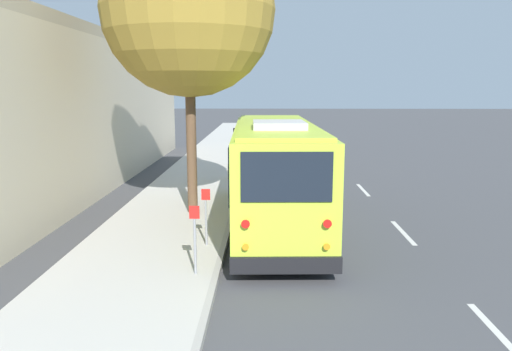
% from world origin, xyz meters
% --- Properties ---
extents(ground_plane, '(160.00, 160.00, 0.00)m').
position_xyz_m(ground_plane, '(0.00, 0.00, 0.00)').
color(ground_plane, '#474749').
extents(sidewalk_slab, '(80.00, 3.66, 0.15)m').
position_xyz_m(sidewalk_slab, '(0.00, 3.41, 0.07)').
color(sidewalk_slab, beige).
rests_on(sidewalk_slab, ground).
extents(curb_strip, '(80.00, 0.14, 0.15)m').
position_xyz_m(curb_strip, '(0.00, 1.51, 0.07)').
color(curb_strip, '#AAA69D').
rests_on(curb_strip, ground).
extents(shuttle_bus, '(9.27, 2.85, 3.26)m').
position_xyz_m(shuttle_bus, '(-1.22, 0.15, 1.73)').
color(shuttle_bus, '#BCDB38').
rests_on(shuttle_bus, ground).
extents(parked_sedan_tan, '(4.59, 1.84, 1.30)m').
position_xyz_m(parked_sedan_tan, '(9.36, 0.28, 0.60)').
color(parked_sedan_tan, tan).
rests_on(parked_sedan_tan, ground).
extents(parked_sedan_navy, '(4.31, 1.80, 1.29)m').
position_xyz_m(parked_sedan_navy, '(15.91, 0.55, 0.60)').
color(parked_sedan_navy, '#19234C').
rests_on(parked_sedan_navy, ground).
extents(parked_sedan_black, '(4.25, 1.83, 1.28)m').
position_xyz_m(parked_sedan_black, '(21.47, 0.28, 0.59)').
color(parked_sedan_black, black).
rests_on(parked_sedan_black, ground).
extents(sign_post_near, '(0.06, 0.22, 1.51)m').
position_xyz_m(sign_post_near, '(-5.52, 1.94, 0.93)').
color(sign_post_near, gray).
rests_on(sign_post_near, sidewalk_slab).
extents(sign_post_far, '(0.06, 0.22, 1.46)m').
position_xyz_m(sign_post_far, '(-3.51, 1.94, 0.90)').
color(sign_post_far, gray).
rests_on(sign_post_far, sidewalk_slab).
extents(fire_hydrant, '(0.22, 0.22, 0.81)m').
position_xyz_m(fire_hydrant, '(5.74, 1.99, 0.55)').
color(fire_hydrant, gold).
rests_on(fire_hydrant, sidewalk_slab).
extents(building_backdrop, '(25.98, 8.05, 6.35)m').
position_xyz_m(building_backdrop, '(4.89, 10.61, 2.98)').
color(building_backdrop, beige).
rests_on(building_backdrop, ground).
extents(lane_stripe_behind, '(2.40, 0.14, 0.01)m').
position_xyz_m(lane_stripe_behind, '(-7.80, -3.52, 0.00)').
color(lane_stripe_behind, silver).
rests_on(lane_stripe_behind, ground).
extents(lane_stripe_mid, '(2.40, 0.14, 0.01)m').
position_xyz_m(lane_stripe_mid, '(-1.80, -3.52, 0.00)').
color(lane_stripe_mid, silver).
rests_on(lane_stripe_mid, ground).
extents(lane_stripe_ahead, '(2.40, 0.14, 0.01)m').
position_xyz_m(lane_stripe_ahead, '(4.20, -3.52, 0.00)').
color(lane_stripe_ahead, silver).
rests_on(lane_stripe_ahead, ground).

